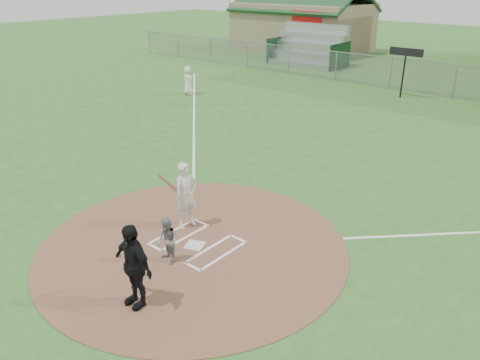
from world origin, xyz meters
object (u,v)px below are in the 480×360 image
Objects in this scene: umpire at (133,266)px; batter_at_plate at (186,195)px; catcher at (167,241)px; home_plate at (195,245)px; ondeck_player at (188,81)px.

batter_at_plate is (-1.71, 3.25, -0.01)m from umpire.
catcher is 1.97m from batter_at_plate.
umpire reaches higher than home_plate.
home_plate is at bearing 104.37° from catcher.
ondeck_player is at bearing 135.60° from batter_at_plate.
home_plate is 2.84m from umpire.
ondeck_player is at bearing 146.73° from catcher.
batter_at_plate is (-1.01, 1.65, 0.38)m from catcher.
umpire is (0.73, -2.56, 0.99)m from home_plate.
batter_at_plate is (-0.98, 0.68, 0.98)m from home_plate.
umpire is 1.18× the size of ondeck_player.
catcher is at bearing -58.68° from batter_at_plate.
catcher is 18.76m from ondeck_player.
catcher is 0.72× the size of ondeck_player.
umpire reaches higher than batter_at_plate.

